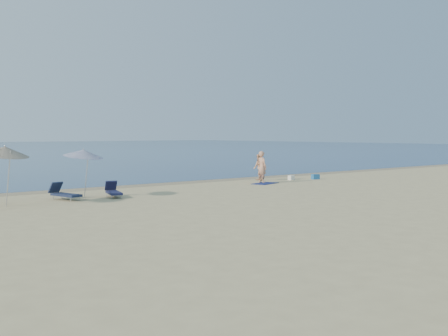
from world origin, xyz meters
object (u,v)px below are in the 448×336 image
object	(u,v)px
person_left	(262,167)
umbrella_near	(83,153)
blue_cooler	(315,177)
person_right	(259,167)

from	to	relation	value
person_left	umbrella_near	distance (m)	11.27
blue_cooler	umbrella_near	bearing A→B (deg)	-163.07
person_left	umbrella_near	world-z (taller)	umbrella_near
umbrella_near	blue_cooler	bearing A→B (deg)	-23.23
person_right	blue_cooler	bearing A→B (deg)	87.13
person_right	blue_cooler	size ratio (longest dim) A/B	3.64
person_left	blue_cooler	distance (m)	4.43
person_left	person_right	world-z (taller)	person_left
person_left	blue_cooler	world-z (taller)	person_left
blue_cooler	umbrella_near	xyz separation A→B (m)	(-15.57, -0.39, 1.82)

